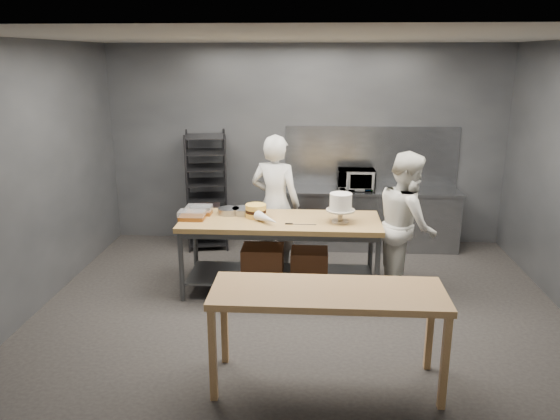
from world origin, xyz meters
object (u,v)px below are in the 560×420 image
speed_rack (207,191)px  layer_cake (256,211)px  chef_right (406,225)px  work_table (281,246)px  chef_behind (275,204)px  near_counter (328,299)px  microwave (356,179)px  frosted_cake_stand (341,204)px

speed_rack → layer_cake: size_ratio=6.93×
chef_right → layer_cake: size_ratio=6.97×
work_table → chef_behind: 0.76m
near_counter → chef_behind: chef_behind is taller
microwave → layer_cake: 2.08m
chef_behind → layer_cake: size_ratio=7.33×
speed_rack → chef_behind: 1.43m
work_table → chef_behind: (-0.12, 0.67, 0.35)m
near_counter → layer_cake: size_ratio=7.92×
frosted_cake_stand → near_counter: bearing=-95.5°
microwave → near_counter: bearing=-97.7°
near_counter → chef_right: chef_right is taller
frosted_cake_stand → work_table: bearing=172.7°
layer_cake → frosted_cake_stand: bearing=-8.5°
chef_right → near_counter: bearing=150.7°
near_counter → chef_right: size_ratio=1.14×
chef_right → work_table: bearing=86.6°
near_counter → frosted_cake_stand: bearing=84.5°
frosted_cake_stand → layer_cake: size_ratio=1.39×
chef_right → microwave: chef_right is taller
layer_cake → chef_right: bearing=-2.0°
microwave → layer_cake: (-1.33, -1.60, -0.05)m
work_table → layer_cake: size_ratio=9.50×
near_counter → frosted_cake_stand: frosted_cake_stand is taller
work_table → chef_behind: size_ratio=1.30×
layer_cake → chef_behind: bearing=72.3°
speed_rack → layer_cake: speed_rack is taller
speed_rack → chef_right: chef_right is taller
microwave → chef_right: bearing=-73.9°
speed_rack → chef_behind: chef_behind is taller
speed_rack → frosted_cake_stand: speed_rack is taller
work_table → chef_right: (1.49, -0.00, 0.31)m
microwave → frosted_cake_stand: frosted_cake_stand is taller
speed_rack → frosted_cake_stand: 2.56m
near_counter → speed_rack: 3.98m
microwave → layer_cake: size_ratio=2.15×
microwave → frosted_cake_stand: bearing=-100.0°
work_table → near_counter: size_ratio=1.20×
work_table → microwave: 2.01m
chef_right → layer_cake: chef_right is taller
chef_behind → frosted_cake_stand: chef_behind is taller
work_table → speed_rack: size_ratio=1.37×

